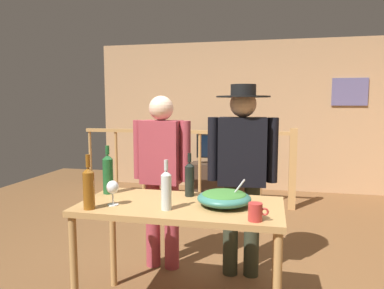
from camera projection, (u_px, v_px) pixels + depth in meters
ground_plane at (231, 279)px, 3.03m from camera, size 8.67×8.67×0.00m
back_wall at (254, 116)px, 6.11m from camera, size 5.47×0.10×2.52m
framed_picture at (350, 92)px, 5.68m from camera, size 0.54×0.03×0.44m
stair_railing at (216, 158)px, 5.19m from camera, size 3.18×0.10×1.14m
tv_console at (217, 177)px, 6.02m from camera, size 0.90×0.40×0.47m
flat_screen_tv at (217, 147)px, 5.93m from camera, size 0.69×0.12×0.50m
serving_table at (181, 217)px, 2.42m from camera, size 1.37×0.66×0.81m
salad_bowl at (224, 197)px, 2.36m from camera, size 0.36×0.36×0.19m
wine_glass at (113, 188)px, 2.36m from camera, size 0.08×0.08×0.17m
wine_bottle_dark at (190, 178)px, 2.59m from camera, size 0.07×0.07×0.32m
wine_bottle_clear at (166, 189)px, 2.26m from camera, size 0.07×0.07×0.32m
wine_bottle_amber at (89, 187)px, 2.27m from camera, size 0.07×0.07×0.35m
wine_bottle_green at (108, 173)px, 2.67m from camera, size 0.08×0.08×0.36m
mug_red at (256, 212)px, 2.05m from camera, size 0.12×0.08×0.10m
person_standing_left at (162, 170)px, 3.16m from camera, size 0.53×0.24×1.55m
person_standing_right at (242, 164)px, 3.00m from camera, size 0.58×0.44×1.64m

